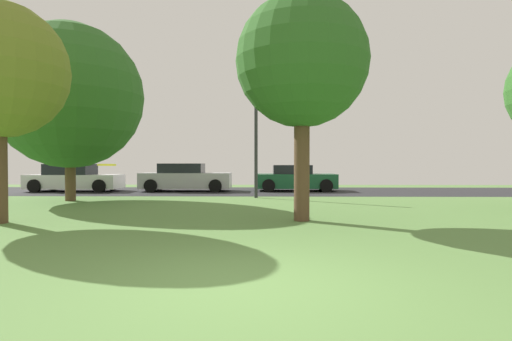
{
  "coord_description": "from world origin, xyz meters",
  "views": [
    {
      "loc": [
        0.19,
        -4.83,
        1.47
      ],
      "look_at": [
        0.0,
        5.06,
        1.27
      ],
      "focal_mm": 28.97,
      "sensor_mm": 36.0,
      "label": 1
    }
  ],
  "objects_px": {
    "maple_tree_far": "(70,96)",
    "parked_car_white": "(74,179)",
    "parked_car_green": "(295,179)",
    "frisbee_disc": "(107,165)",
    "parked_car_silver": "(185,178)",
    "oak_tree_right": "(302,62)",
    "street_lamp_post": "(256,143)"
  },
  "relations": [
    {
      "from": "parked_car_silver",
      "to": "maple_tree_far",
      "type": "bearing_deg",
      "value": -122.74
    },
    {
      "from": "maple_tree_far",
      "to": "parked_car_white",
      "type": "distance_m",
      "value": 6.45
    },
    {
      "from": "parked_car_white",
      "to": "street_lamp_post",
      "type": "xyz_separation_m",
      "value": [
        9.26,
        -3.59,
        1.62
      ]
    },
    {
      "from": "frisbee_disc",
      "to": "parked_car_silver",
      "type": "distance_m",
      "value": 14.82
    },
    {
      "from": "frisbee_disc",
      "to": "street_lamp_post",
      "type": "xyz_separation_m",
      "value": [
        2.03,
        10.88,
        0.82
      ]
    },
    {
      "from": "parked_car_green",
      "to": "street_lamp_post",
      "type": "xyz_separation_m",
      "value": [
        -1.93,
        -4.19,
        1.63
      ]
    },
    {
      "from": "frisbee_disc",
      "to": "parked_car_silver",
      "type": "height_order",
      "value": "frisbee_disc"
    },
    {
      "from": "parked_car_green",
      "to": "street_lamp_post",
      "type": "height_order",
      "value": "street_lamp_post"
    },
    {
      "from": "parked_car_silver",
      "to": "oak_tree_right",
      "type": "bearing_deg",
      "value": -64.78
    },
    {
      "from": "frisbee_disc",
      "to": "street_lamp_post",
      "type": "height_order",
      "value": "street_lamp_post"
    },
    {
      "from": "oak_tree_right",
      "to": "street_lamp_post",
      "type": "height_order",
      "value": "oak_tree_right"
    },
    {
      "from": "oak_tree_right",
      "to": "parked_car_white",
      "type": "relative_size",
      "value": 1.25
    },
    {
      "from": "street_lamp_post",
      "to": "maple_tree_far",
      "type": "bearing_deg",
      "value": -168.37
    },
    {
      "from": "parked_car_silver",
      "to": "parked_car_green",
      "type": "xyz_separation_m",
      "value": [
        5.6,
        0.36,
        -0.04
      ]
    },
    {
      "from": "maple_tree_far",
      "to": "parked_car_white",
      "type": "xyz_separation_m",
      "value": [
        -2.21,
        5.05,
        -3.35
      ]
    },
    {
      "from": "oak_tree_right",
      "to": "street_lamp_post",
      "type": "distance_m",
      "value": 7.0
    },
    {
      "from": "maple_tree_far",
      "to": "street_lamp_post",
      "type": "height_order",
      "value": "maple_tree_far"
    },
    {
      "from": "oak_tree_right",
      "to": "parked_car_white",
      "type": "bearing_deg",
      "value": 135.79
    },
    {
      "from": "frisbee_disc",
      "to": "parked_car_silver",
      "type": "bearing_deg",
      "value": 96.33
    },
    {
      "from": "parked_car_white",
      "to": "street_lamp_post",
      "type": "height_order",
      "value": "street_lamp_post"
    },
    {
      "from": "maple_tree_far",
      "to": "street_lamp_post",
      "type": "bearing_deg",
      "value": 11.63
    },
    {
      "from": "parked_car_green",
      "to": "street_lamp_post",
      "type": "distance_m",
      "value": 4.89
    },
    {
      "from": "maple_tree_far",
      "to": "parked_car_green",
      "type": "xyz_separation_m",
      "value": [
        8.99,
        5.64,
        -3.37
      ]
    },
    {
      "from": "street_lamp_post",
      "to": "parked_car_white",
      "type": "bearing_deg",
      "value": 158.79
    },
    {
      "from": "parked_car_green",
      "to": "street_lamp_post",
      "type": "bearing_deg",
      "value": -114.78
    },
    {
      "from": "parked_car_white",
      "to": "parked_car_green",
      "type": "relative_size",
      "value": 1.12
    },
    {
      "from": "frisbee_disc",
      "to": "parked_car_white",
      "type": "height_order",
      "value": "frisbee_disc"
    },
    {
      "from": "oak_tree_right",
      "to": "parked_car_silver",
      "type": "height_order",
      "value": "oak_tree_right"
    },
    {
      "from": "parked_car_silver",
      "to": "parked_car_green",
      "type": "distance_m",
      "value": 5.61
    },
    {
      "from": "maple_tree_far",
      "to": "frisbee_disc",
      "type": "height_order",
      "value": "maple_tree_far"
    },
    {
      "from": "maple_tree_far",
      "to": "frisbee_disc",
      "type": "distance_m",
      "value": 10.99
    },
    {
      "from": "frisbee_disc",
      "to": "parked_car_green",
      "type": "xyz_separation_m",
      "value": [
        3.96,
        15.07,
        -0.81
      ]
    }
  ]
}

